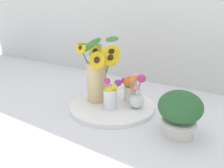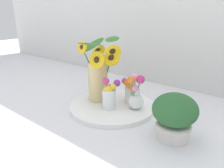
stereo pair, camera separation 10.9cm
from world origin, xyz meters
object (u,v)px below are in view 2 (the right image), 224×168
object	(u,v)px
serving_tray	(112,106)
vase_small_center	(109,95)
mason_jar_sunflowers	(99,73)
vase_bulb_right	(136,95)
potted_plant	(174,115)
vase_small_back	(131,90)

from	to	relation	value
serving_tray	vase_small_center	distance (m)	0.10
serving_tray	vase_small_center	xyz separation A→B (m)	(0.02, -0.05, 0.08)
mason_jar_sunflowers	vase_bulb_right	xyz separation A→B (m)	(0.22, 0.02, -0.08)
vase_bulb_right	potted_plant	bearing A→B (deg)	-21.61
vase_small_back	potted_plant	bearing A→B (deg)	-26.95
mason_jar_sunflowers	potted_plant	size ratio (longest dim) A/B	1.83
serving_tray	vase_small_center	size ratio (longest dim) A/B	2.75
mason_jar_sunflowers	vase_small_center	world-z (taller)	mason_jar_sunflowers
mason_jar_sunflowers	serving_tray	bearing A→B (deg)	-2.47
vase_small_center	vase_bulb_right	size ratio (longest dim) A/B	0.89
vase_small_center	vase_bulb_right	distance (m)	0.13
vase_small_center	potted_plant	distance (m)	0.34
serving_tray	vase_small_back	distance (m)	0.13
potted_plant	vase_small_center	bearing A→B (deg)	176.94
vase_small_back	vase_bulb_right	bearing A→B (deg)	-41.59
vase_bulb_right	potted_plant	xyz separation A→B (m)	(0.24, -0.09, 0.01)
vase_small_back	potted_plant	size ratio (longest dim) A/B	0.69
vase_small_center	potted_plant	world-z (taller)	potted_plant
mason_jar_sunflowers	vase_small_center	xyz separation A→B (m)	(0.11, -0.05, -0.08)
vase_bulb_right	vase_small_back	bearing A→B (deg)	138.41
mason_jar_sunflowers	vase_bulb_right	world-z (taller)	mason_jar_sunflowers
vase_bulb_right	vase_small_back	size ratio (longest dim) A/B	1.38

